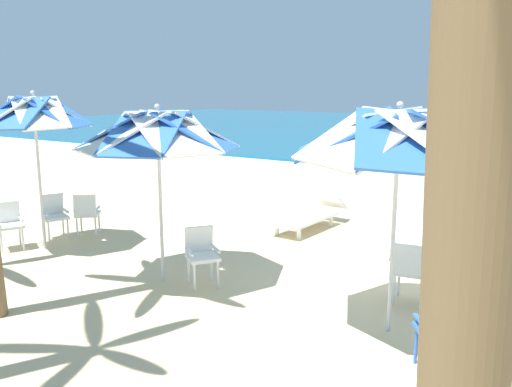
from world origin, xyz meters
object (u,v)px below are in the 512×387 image
plastic_chair_3 (87,212)px  beach_umbrella_2 (34,114)px  plastic_chair_4 (9,222)px  sun_lounger_2 (310,215)px  beach_umbrella_0 (398,137)px  plastic_chair_5 (54,214)px  sun_lounger_1 (426,235)px  plastic_chair_1 (410,269)px  beach_umbrella_1 (158,132)px  plastic_chair_0 (443,330)px  plastic_chair_2 (201,252)px

plastic_chair_3 → beach_umbrella_2: bearing=-90.9°
plastic_chair_4 → sun_lounger_2: bearing=47.2°
beach_umbrella_0 → plastic_chair_5: size_ratio=3.17×
plastic_chair_3 → sun_lounger_1: (5.84, 2.72, -0.22)m
plastic_chair_1 → sun_lounger_1: plastic_chair_1 is taller
sun_lounger_1 → sun_lounger_2: size_ratio=1.01×
beach_umbrella_0 → plastic_chair_5: bearing=177.1°
beach_umbrella_1 → beach_umbrella_2: bearing=179.1°
beach_umbrella_1 → sun_lounger_2: bearing=83.3°
sun_lounger_2 → plastic_chair_0: bearing=-49.5°
beach_umbrella_2 → sun_lounger_2: (3.40, 3.90, -2.15)m
plastic_chair_1 → beach_umbrella_1: bearing=-160.9°
beach_umbrella_1 → plastic_chair_0: bearing=-6.4°
beach_umbrella_1 → plastic_chair_4: bearing=-175.2°
plastic_chair_2 → plastic_chair_5: same height
plastic_chair_2 → plastic_chair_3: 3.60m
plastic_chair_1 → sun_lounger_1: size_ratio=0.39×
beach_umbrella_2 → plastic_chair_1: bearing=10.1°
beach_umbrella_0 → sun_lounger_1: 4.12m
sun_lounger_1 → beach_umbrella_1: bearing=-128.0°
sun_lounger_1 → beach_umbrella_0: bearing=-81.2°
plastic_chair_0 → beach_umbrella_1: (-4.25, 0.48, 1.77)m
plastic_chair_0 → plastic_chair_4: same height
beach_umbrella_0 → plastic_chair_3: (-6.38, 0.79, -1.86)m
plastic_chair_1 → beach_umbrella_2: size_ratio=0.30×
beach_umbrella_2 → plastic_chair_4: beach_umbrella_2 is taller
plastic_chair_0 → plastic_chair_2: size_ratio=1.00×
beach_umbrella_1 → sun_lounger_1: (2.92, 3.73, -1.99)m
plastic_chair_5 → beach_umbrella_2: bearing=-53.5°
beach_umbrella_1 → plastic_chair_3: bearing=160.9°
plastic_chair_1 → sun_lounger_2: plastic_chair_1 is taller
plastic_chair_4 → beach_umbrella_2: bearing=32.7°
beach_umbrella_0 → plastic_chair_2: beach_umbrella_0 is taller
sun_lounger_1 → plastic_chair_3: bearing=-155.0°
sun_lounger_2 → beach_umbrella_1: bearing=-96.7°
plastic_chair_1 → beach_umbrella_2: (-6.34, -1.13, 1.94)m
plastic_chair_0 → plastic_chair_2: 3.72m
plastic_chair_4 → plastic_chair_0: bearing=-1.4°
plastic_chair_1 → plastic_chair_4: bearing=-167.9°
plastic_chair_1 → beach_umbrella_2: beach_umbrella_2 is taller
plastic_chair_2 → plastic_chair_4: bearing=-173.0°
beach_umbrella_0 → sun_lounger_2: size_ratio=1.26×
beach_umbrella_2 → plastic_chair_5: 2.04m
plastic_chair_2 → plastic_chair_5: size_ratio=1.00×
plastic_chair_2 → plastic_chair_4: same height
plastic_chair_2 → beach_umbrella_1: bearing=-160.7°
plastic_chair_1 → sun_lounger_2: 4.04m
plastic_chair_1 → plastic_chair_5: bearing=-174.8°
plastic_chair_2 → plastic_chair_4: (-4.05, -0.50, 0.00)m
plastic_chair_1 → plastic_chair_3: size_ratio=1.00×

